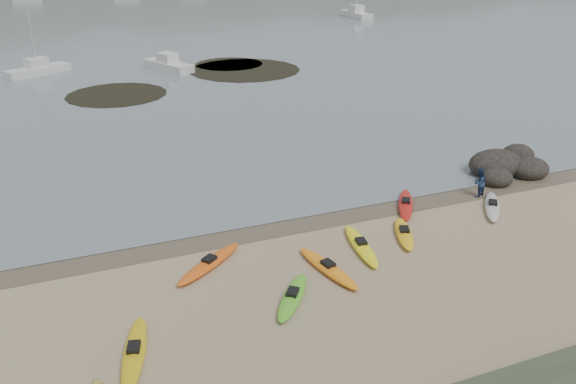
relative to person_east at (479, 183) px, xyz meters
name	(u,v)px	position (x,y,z in m)	size (l,w,h in m)	color
ground	(288,221)	(-10.23, 1.00, -0.78)	(600.00, 600.00, 0.00)	tan
wet_sand	(290,223)	(-10.23, 0.70, -0.77)	(60.00, 60.00, 0.00)	brown
kayaks	(338,253)	(-9.45, -2.87, -0.61)	(20.09, 9.92, 0.34)	orange
person_east	(479,183)	(0.00, 0.00, 0.00)	(0.75, 0.59, 1.55)	navy
rock_cluster	(506,169)	(3.62, 2.04, -0.56)	(5.09, 3.71, 1.62)	black
kelp_mats	(209,75)	(-6.23, 32.69, -0.75)	(23.03, 16.57, 0.04)	black
moored_boats	(193,9)	(3.29, 83.11, -0.21)	(112.00, 88.87, 1.25)	silver
far_hills	(199,20)	(29.15, 194.96, -16.70)	(550.00, 135.00, 80.00)	#384235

